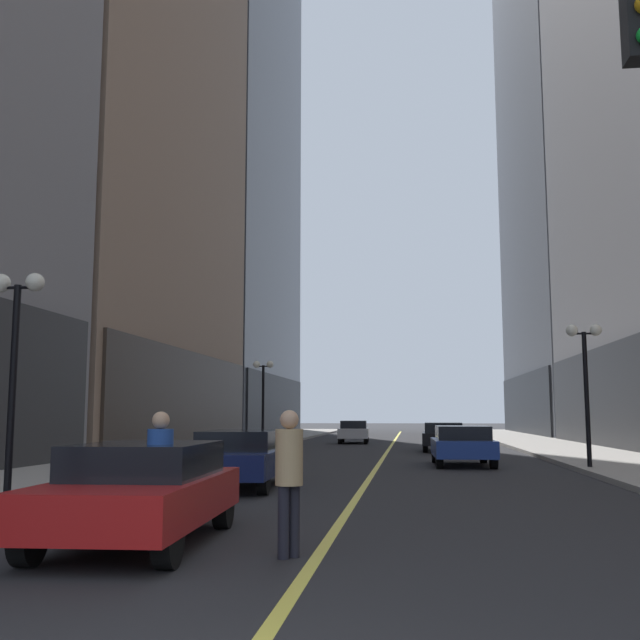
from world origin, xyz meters
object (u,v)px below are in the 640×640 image
(pedestrian_in_blue_hoodie, at_px, (160,467))
(car_black, at_px, (443,435))
(pedestrian_in_tan_trench, at_px, (289,471))
(car_silver, at_px, (354,431))
(car_navy, at_px, (240,456))
(car_red, at_px, (142,489))
(car_blue, at_px, (462,444))
(street_lamp_left_near, at_px, (15,333))
(street_lamp_left_far, at_px, (263,384))
(street_lamp_right_mid, at_px, (585,363))

(pedestrian_in_blue_hoodie, bearing_deg, car_black, 79.59)
(car_black, height_order, pedestrian_in_tan_trench, pedestrian_in_tan_trench)
(car_silver, bearing_deg, car_navy, -91.29)
(car_red, height_order, car_blue, same)
(car_red, xyz_separation_m, car_black, (5.02, 25.37, 0.00))
(pedestrian_in_blue_hoodie, height_order, street_lamp_left_near, street_lamp_left_near)
(car_red, xyz_separation_m, street_lamp_left_far, (-3.96, 27.43, 2.54))
(car_silver, xyz_separation_m, pedestrian_in_tan_trench, (1.97, -35.12, 0.32))
(car_blue, distance_m, street_lamp_left_near, 15.38)
(car_red, distance_m, pedestrian_in_blue_hoodie, 0.50)
(car_navy, distance_m, car_black, 18.58)
(car_blue, height_order, car_black, same)
(car_navy, xyz_separation_m, pedestrian_in_blue_hoodie, (0.79, -7.86, 0.30))
(car_red, relative_size, pedestrian_in_blue_hoodie, 2.44)
(car_blue, distance_m, car_black, 9.75)
(car_silver, height_order, pedestrian_in_blue_hoodie, pedestrian_in_blue_hoodie)
(car_silver, bearing_deg, street_lamp_left_near, -97.55)
(street_lamp_left_far, height_order, street_lamp_right_mid, same)
(car_black, relative_size, street_lamp_right_mid, 1.03)
(car_silver, height_order, street_lamp_left_near, street_lamp_left_near)
(car_silver, height_order, pedestrian_in_tan_trench, pedestrian_in_tan_trench)
(car_red, xyz_separation_m, pedestrian_in_tan_trench, (2.11, -0.68, 0.31))
(car_blue, height_order, car_silver, same)
(car_blue, xyz_separation_m, street_lamp_left_near, (-9.21, -12.05, 2.54))
(car_red, bearing_deg, pedestrian_in_blue_hoodie, -36.37)
(car_black, bearing_deg, car_blue, -88.64)
(car_silver, height_order, street_lamp_left_far, street_lamp_left_far)
(car_navy, relative_size, street_lamp_right_mid, 1.04)
(car_navy, bearing_deg, car_silver, 88.71)
(car_red, height_order, car_black, same)
(car_red, relative_size, car_black, 0.94)
(street_lamp_left_far, xyz_separation_m, street_lamp_right_mid, (12.80, -14.00, 0.00))
(car_blue, relative_size, street_lamp_left_far, 0.92)
(car_red, bearing_deg, car_black, 78.81)
(street_lamp_right_mid, bearing_deg, street_lamp_left_near, -142.38)
(car_blue, bearing_deg, car_navy, -125.60)
(car_blue, bearing_deg, street_lamp_left_near, -127.39)
(street_lamp_left_near, bearing_deg, street_lamp_left_far, 90.00)
(car_navy, distance_m, street_lamp_left_far, 20.27)
(street_lamp_left_near, distance_m, street_lamp_right_mid, 16.16)
(street_lamp_left_near, bearing_deg, car_black, 67.62)
(car_blue, height_order, street_lamp_left_far, street_lamp_left_far)
(car_navy, height_order, car_silver, same)
(car_black, bearing_deg, pedestrian_in_blue_hoodie, -100.41)
(car_navy, xyz_separation_m, street_lamp_right_mid, (9.31, 5.81, 2.54))
(car_navy, distance_m, car_silver, 26.82)
(pedestrian_in_tan_trench, xyz_separation_m, street_lamp_right_mid, (6.73, 14.11, 2.22))
(car_navy, bearing_deg, car_black, 72.80)
(car_black, distance_m, pedestrian_in_blue_hoodie, 26.04)
(car_blue, relative_size, car_silver, 0.98)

